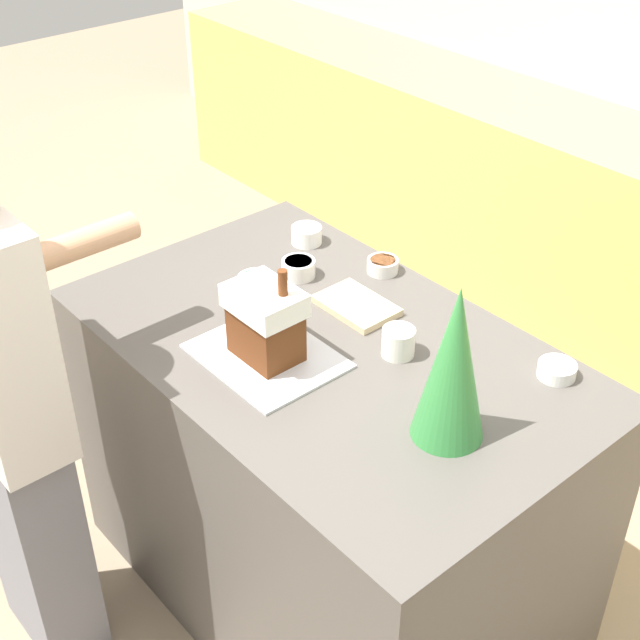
% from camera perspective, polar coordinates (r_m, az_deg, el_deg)
% --- Properties ---
extents(ground_plane, '(12.00, 12.00, 0.00)m').
position_cam_1_polar(ground_plane, '(2.98, 0.36, -16.55)').
color(ground_plane, gray).
extents(kitchen_island, '(1.42, 0.87, 0.95)m').
position_cam_1_polar(kitchen_island, '(2.62, 0.39, -9.97)').
color(kitchen_island, '#514C47').
rests_on(kitchen_island, ground_plane).
extents(baking_tray, '(0.36, 0.29, 0.01)m').
position_cam_1_polar(baking_tray, '(2.27, -3.43, -2.31)').
color(baking_tray, silver).
rests_on(baking_tray, kitchen_island).
extents(gingerbread_house, '(0.19, 0.14, 0.26)m').
position_cam_1_polar(gingerbread_house, '(2.21, -3.51, -0.07)').
color(gingerbread_house, '#5B2D14').
rests_on(gingerbread_house, baking_tray).
extents(decorative_tree, '(0.17, 0.17, 0.39)m').
position_cam_1_polar(decorative_tree, '(1.94, 8.53, -2.82)').
color(decorative_tree, '#33843D').
rests_on(decorative_tree, kitchen_island).
extents(candy_bowl_far_right, '(0.10, 0.10, 0.05)m').
position_cam_1_polar(candy_bowl_far_right, '(2.59, -1.39, 3.38)').
color(candy_bowl_far_right, white).
rests_on(candy_bowl_far_right, kitchen_island).
extents(candy_bowl_front_corner, '(0.09, 0.09, 0.04)m').
position_cam_1_polar(candy_bowl_front_corner, '(2.62, 4.03, 3.54)').
color(candy_bowl_front_corner, silver).
rests_on(candy_bowl_front_corner, kitchen_island).
extents(candy_bowl_near_tray_right, '(0.10, 0.10, 0.04)m').
position_cam_1_polar(candy_bowl_near_tray_right, '(2.27, 14.93, -3.08)').
color(candy_bowl_near_tray_right, white).
rests_on(candy_bowl_near_tray_right, kitchen_island).
extents(candy_bowl_beside_tree, '(0.09, 0.09, 0.05)m').
position_cam_1_polar(candy_bowl_beside_tree, '(2.76, -0.87, 5.52)').
color(candy_bowl_beside_tree, white).
rests_on(candy_bowl_beside_tree, kitchen_island).
extents(candy_bowl_behind_tray, '(0.10, 0.10, 0.04)m').
position_cam_1_polar(candy_bowl_behind_tray, '(2.54, -4.16, 2.48)').
color(candy_bowl_behind_tray, silver).
rests_on(candy_bowl_behind_tray, kitchen_island).
extents(cookbook, '(0.22, 0.15, 0.02)m').
position_cam_1_polar(cookbook, '(2.45, 2.35, 0.93)').
color(cookbook, '#CCB78C').
rests_on(cookbook, kitchen_island).
extents(mug, '(0.09, 0.09, 0.08)m').
position_cam_1_polar(mug, '(2.27, 5.03, -1.42)').
color(mug, white).
rests_on(mug, kitchen_island).
extents(person, '(0.43, 0.53, 1.62)m').
position_cam_1_polar(person, '(2.40, -19.38, -5.72)').
color(person, slate).
rests_on(person, ground_plane).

